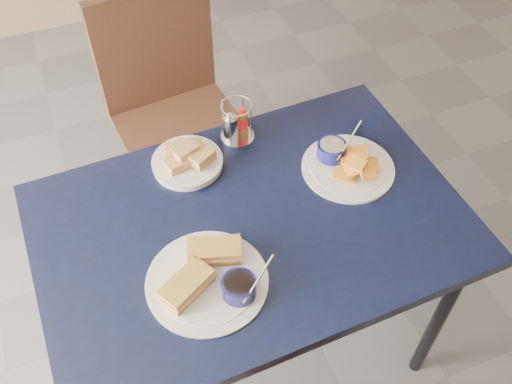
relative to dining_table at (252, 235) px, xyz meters
name	(u,v)px	position (x,y,z in m)	size (l,w,h in m)	color
ground	(317,340)	(0.23, -0.10, -0.68)	(6.00, 6.00, 0.00)	#545459
dining_table	(252,235)	(0.00, 0.00, 0.00)	(1.23, 0.84, 0.75)	black
chair_far	(172,99)	(-0.02, 0.82, -0.12)	(0.50, 0.49, 0.98)	black
sandwich_plate	(210,277)	(-0.17, -0.15, 0.09)	(0.33, 0.32, 0.12)	white
plantain_plate	(343,161)	(0.34, 0.10, 0.08)	(0.29, 0.29, 0.12)	white
bread_basket	(187,159)	(-0.10, 0.27, 0.09)	(0.21, 0.21, 0.08)	white
condiment_caddy	(235,124)	(0.08, 0.34, 0.12)	(0.11, 0.11, 0.14)	silver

